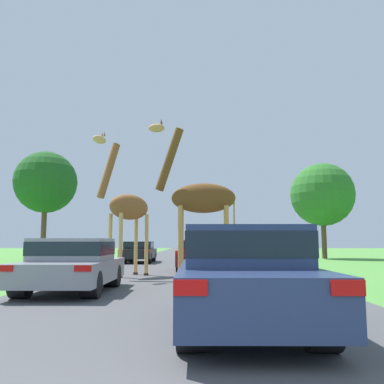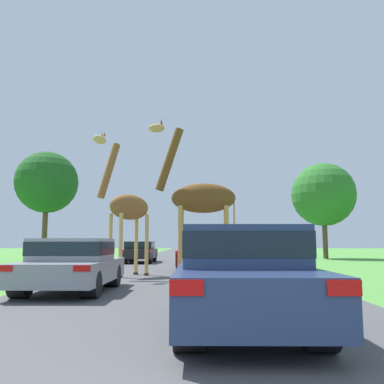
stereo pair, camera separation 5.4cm
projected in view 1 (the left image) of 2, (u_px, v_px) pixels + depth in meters
name	position (u px, v px, depth m)	size (l,w,h in m)	color
road	(189.00, 259.00, 30.72)	(8.16, 120.00, 0.00)	#4C4C4F
giraffe_near_road	(199.00, 199.00, 13.60)	(2.97, 0.84, 5.46)	tan
giraffe_companion	(127.00, 207.00, 15.24)	(2.07, 2.28, 5.21)	tan
car_lead_maroon	(243.00, 274.00, 6.02)	(1.86, 4.24, 1.49)	navy
car_queue_right	(216.00, 251.00, 25.44)	(1.87, 4.06, 1.27)	silver
car_queue_left	(205.00, 248.00, 30.77)	(1.78, 4.59, 1.42)	#561914
car_far_ahead	(197.00, 254.00, 18.15)	(1.75, 4.08, 1.34)	maroon
car_verge_right	(139.00, 251.00, 24.93)	(1.80, 4.28, 1.28)	black
car_rear_follower	(72.00, 263.00, 10.35)	(1.98, 3.98, 1.35)	gray
tree_centre_back	(46.00, 183.00, 28.83)	(4.38, 4.38, 7.66)	brown
tree_right_cluster	(322.00, 195.00, 31.18)	(4.84, 4.84, 7.29)	brown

